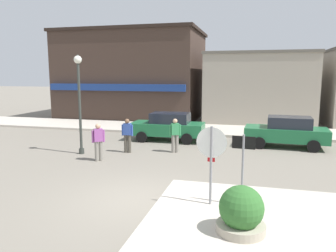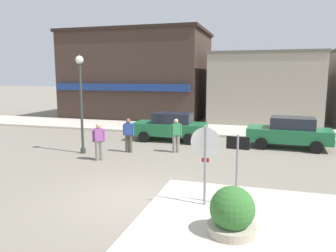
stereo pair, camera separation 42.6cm
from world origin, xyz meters
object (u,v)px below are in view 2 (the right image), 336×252
(pedestrian_kerb_side, at_px, (99,140))
(pedestrian_crossing_far, at_px, (176,134))
(planter, at_px, (232,216))
(parked_car_second, at_px, (290,132))
(stop_sign, at_px, (205,156))
(one_way_sign, at_px, (237,163))
(lamp_post, at_px, (81,90))
(pedestrian_crossing_near, at_px, (129,134))
(parked_car_nearest, at_px, (171,126))

(pedestrian_kerb_side, bearing_deg, pedestrian_crossing_far, 39.61)
(planter, bearing_deg, parked_car_second, 79.57)
(pedestrian_crossing_far, bearing_deg, pedestrian_kerb_side, -140.39)
(pedestrian_crossing_far, bearing_deg, stop_sign, -68.38)
(one_way_sign, height_order, lamp_post, lamp_post)
(one_way_sign, xyz_separation_m, pedestrian_crossing_near, (-5.45, 5.50, -0.46))
(one_way_sign, bearing_deg, stop_sign, -171.96)
(planter, bearing_deg, stop_sign, 120.84)
(lamp_post, relative_size, pedestrian_crossing_far, 2.82)
(lamp_post, height_order, pedestrian_kerb_side, lamp_post)
(stop_sign, xyz_separation_m, planter, (0.86, -1.45, -0.96))
(lamp_post, distance_m, pedestrian_kerb_side, 2.68)
(lamp_post, xyz_separation_m, pedestrian_crossing_far, (4.16, 1.34, -2.09))
(planter, relative_size, parked_car_nearest, 0.30)
(stop_sign, relative_size, planter, 1.88)
(stop_sign, relative_size, pedestrian_crossing_far, 1.43)
(one_way_sign, relative_size, pedestrian_crossing_near, 1.30)
(stop_sign, relative_size, parked_car_second, 0.56)
(stop_sign, bearing_deg, lamp_post, 143.69)
(stop_sign, bearing_deg, one_way_sign, 8.04)
(lamp_post, bearing_deg, parked_car_second, 22.44)
(pedestrian_crossing_near, distance_m, pedestrian_kerb_side, 1.84)
(parked_car_second, distance_m, pedestrian_kerb_side, 9.34)
(one_way_sign, height_order, parked_car_second, one_way_sign)
(planter, height_order, pedestrian_crossing_near, pedestrian_crossing_near)
(one_way_sign, height_order, planter, one_way_sign)
(planter, distance_m, parked_car_second, 10.35)
(planter, relative_size, pedestrian_crossing_near, 0.76)
(planter, relative_size, lamp_post, 0.27)
(lamp_post, bearing_deg, one_way_sign, -32.52)
(planter, xyz_separation_m, parked_car_nearest, (-4.34, 10.32, 0.25))
(one_way_sign, distance_m, parked_car_second, 8.83)
(parked_car_second, distance_m, pedestrian_crossing_far, 5.78)
(parked_car_nearest, bearing_deg, lamp_post, -128.07)
(pedestrian_crossing_near, height_order, pedestrian_kerb_side, same)
(stop_sign, xyz_separation_m, pedestrian_crossing_near, (-4.62, 5.61, -0.65))
(pedestrian_kerb_side, bearing_deg, one_way_sign, -31.82)
(stop_sign, xyz_separation_m, pedestrian_kerb_side, (-5.25, 3.89, -0.65))
(lamp_post, bearing_deg, pedestrian_kerb_side, -35.49)
(parked_car_nearest, bearing_deg, pedestrian_crossing_far, -69.13)
(stop_sign, xyz_separation_m, one_way_sign, (0.83, 0.12, -0.19))
(parked_car_nearest, bearing_deg, planter, -67.19)
(pedestrian_crossing_near, bearing_deg, stop_sign, -50.54)
(lamp_post, distance_m, parked_car_second, 10.35)
(pedestrian_crossing_far, bearing_deg, pedestrian_crossing_near, -164.86)
(pedestrian_crossing_near, bearing_deg, one_way_sign, -45.26)
(pedestrian_crossing_near, bearing_deg, parked_car_second, 22.92)
(parked_car_second, relative_size, pedestrian_crossing_far, 2.54)
(lamp_post, relative_size, parked_car_nearest, 1.13)
(pedestrian_crossing_near, bearing_deg, parked_car_nearest, 70.65)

